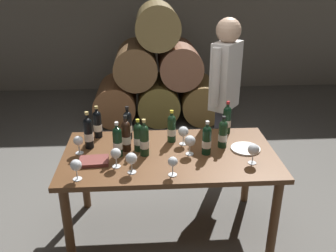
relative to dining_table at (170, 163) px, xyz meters
The scene contains 26 objects.
ground_plane 0.67m from the dining_table, ahead, with size 14.00×14.00×0.00m, color #66635E.
cellar_back_wall 4.26m from the dining_table, 90.00° to the left, with size 10.00×0.24×2.80m, color gray.
barrel_stack 2.60m from the dining_table, 90.00° to the left, with size 1.86×0.90×1.69m.
dining_table is the anchor object (origin of this frame).
wine_bottle_0 0.46m from the dining_table, behind, with size 0.07×0.07×0.29m.
wine_bottle_1 0.70m from the dining_table, 167.77° to the left, with size 0.07×0.07×0.32m.
wine_bottle_2 0.30m from the dining_table, behind, with size 0.07×0.07×0.31m.
wine_bottle_3 0.36m from the dining_table, ahead, with size 0.07×0.07×0.28m.
wine_bottle_4 0.33m from the dining_table, 164.62° to the left, with size 0.07×0.07×0.27m.
wine_bottle_5 0.68m from the dining_table, 33.84° to the left, with size 0.07×0.07×0.30m.
wine_bottle_6 0.50m from the dining_table, 138.96° to the left, with size 0.07×0.07×0.30m.
wine_bottle_7 0.31m from the dining_table, 81.60° to the left, with size 0.07×0.07×0.28m.
wine_bottle_8 0.42m from the dining_table, 168.19° to the left, with size 0.07×0.07×0.31m.
wine_bottle_9 0.73m from the dining_table, 150.21° to the left, with size 0.07×0.07×0.29m.
wine_bottle_10 0.50m from the dining_table, 11.05° to the left, with size 0.07×0.07×0.27m.
wine_glass_0 0.75m from the dining_table, behind, with size 0.08×0.08×0.15m.
wine_glass_1 0.45m from the dining_table, 136.44° to the right, with size 0.08×0.08×0.16m.
wine_glass_2 0.38m from the dining_table, 89.92° to the right, with size 0.07×0.07×0.15m.
wine_glass_3 0.49m from the dining_table, 155.24° to the right, with size 0.08×0.08×0.15m.
wine_glass_4 0.28m from the dining_table, 51.14° to the left, with size 0.09×0.09×0.16m.
wine_glass_5 0.78m from the dining_table, 152.65° to the right, with size 0.08×0.08×0.15m.
wine_glass_6 0.26m from the dining_table, ahead, with size 0.09×0.09×0.16m.
wine_glass_7 0.68m from the dining_table, 17.87° to the right, with size 0.09×0.09×0.16m.
tasting_notebook 0.61m from the dining_table, 168.66° to the right, with size 0.22×0.16×0.03m, color brown.
serving_plate 0.63m from the dining_table, ahead, with size 0.24×0.24×0.01m, color white.
sommelier_presenting 1.02m from the dining_table, 52.07° to the left, with size 0.34×0.41×1.72m.
Camera 1 is at (-0.17, -2.55, 2.13)m, focal length 38.64 mm.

